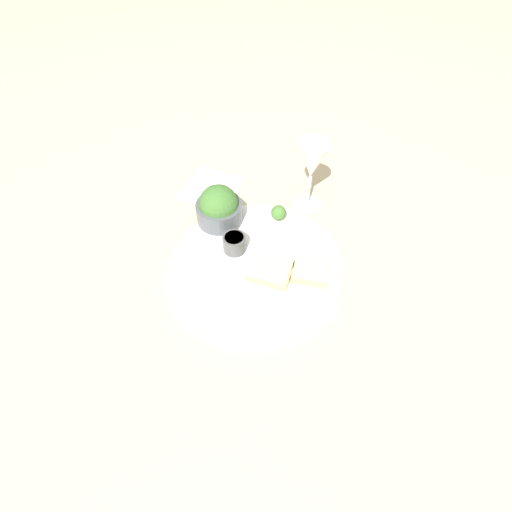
% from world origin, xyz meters
% --- Properties ---
extents(ground_plane, '(4.00, 4.00, 0.00)m').
position_xyz_m(ground_plane, '(0.00, 0.00, 0.00)').
color(ground_plane, '#C6B289').
extents(dinner_plate, '(0.36, 0.36, 0.01)m').
position_xyz_m(dinner_plate, '(0.00, 0.00, 0.01)').
color(dinner_plate, white).
rests_on(dinner_plate, ground_plane).
extents(salad_bowl, '(0.10, 0.10, 0.09)m').
position_xyz_m(salad_bowl, '(-0.07, 0.13, 0.05)').
color(salad_bowl, '#4C5156').
rests_on(salad_bowl, dinner_plate).
extents(sauce_ramekin, '(0.05, 0.05, 0.04)m').
position_xyz_m(sauce_ramekin, '(-0.04, 0.04, 0.04)').
color(sauce_ramekin, '#4C4C4C').
rests_on(sauce_ramekin, dinner_plate).
extents(cheese_toast_near, '(0.10, 0.10, 0.03)m').
position_xyz_m(cheese_toast_near, '(0.03, -0.03, 0.03)').
color(cheese_toast_near, tan).
rests_on(cheese_toast_near, dinner_plate).
extents(cheese_toast_far, '(0.09, 0.09, 0.03)m').
position_xyz_m(cheese_toast_far, '(0.11, -0.04, 0.03)').
color(cheese_toast_far, tan).
rests_on(cheese_toast_far, dinner_plate).
extents(wine_glass, '(0.07, 0.07, 0.17)m').
position_xyz_m(wine_glass, '(0.14, 0.19, 0.12)').
color(wine_glass, silver).
rests_on(wine_glass, ground_plane).
extents(garnish, '(0.03, 0.03, 0.03)m').
position_xyz_m(garnish, '(0.06, 0.13, 0.03)').
color(garnish, '#477533').
rests_on(garnish, dinner_plate).
extents(napkin, '(0.18, 0.18, 0.01)m').
position_xyz_m(napkin, '(-0.10, 0.26, 0.00)').
color(napkin, beige).
rests_on(napkin, ground_plane).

